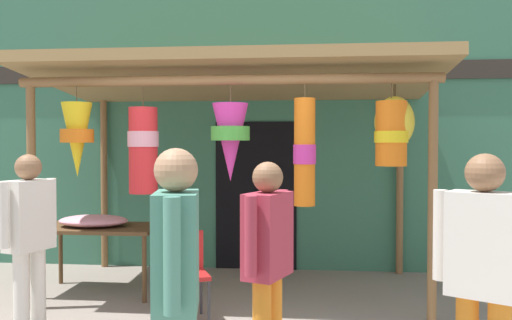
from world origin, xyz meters
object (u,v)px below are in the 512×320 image
(display_table, at_px, (100,233))
(folding_chair, at_px, (185,267))
(shopper_by_bananas, at_px, (176,280))
(customer_foreground, at_px, (484,270))
(flower_heap_on_table, at_px, (95,221))
(vendor_in_orange, at_px, (268,256))
(passerby_at_right, at_px, (29,232))

(display_table, relative_size, folding_chair, 1.62)
(shopper_by_bananas, bearing_deg, folding_chair, 102.31)
(customer_foreground, relative_size, shopper_by_bananas, 0.98)
(folding_chair, bearing_deg, customer_foreground, -40.62)
(flower_heap_on_table, xyz_separation_m, vendor_in_orange, (2.15, -2.21, 0.10))
(display_table, height_order, passerby_at_right, passerby_at_right)
(customer_foreground, bearing_deg, passerby_at_right, 161.38)
(shopper_by_bananas, xyz_separation_m, passerby_at_right, (-1.70, 1.65, -0.04))
(flower_heap_on_table, bearing_deg, folding_chair, -32.71)
(flower_heap_on_table, xyz_separation_m, customer_foreground, (3.45, -2.69, 0.14))
(flower_heap_on_table, distance_m, shopper_by_bananas, 3.65)
(customer_foreground, height_order, passerby_at_right, customer_foreground)
(folding_chair, relative_size, vendor_in_orange, 0.53)
(vendor_in_orange, xyz_separation_m, passerby_at_right, (-2.09, 0.66, 0.02))
(vendor_in_orange, xyz_separation_m, customer_foreground, (1.30, -0.49, 0.05))
(display_table, relative_size, vendor_in_orange, 0.86)
(folding_chair, distance_m, shopper_by_bananas, 2.51)
(display_table, distance_m, flower_heap_on_table, 0.15)
(display_table, xyz_separation_m, customer_foreground, (3.41, -2.74, 0.28))
(flower_heap_on_table, bearing_deg, shopper_by_bananas, -61.24)
(folding_chair, height_order, customer_foreground, customer_foreground)
(folding_chair, bearing_deg, flower_heap_on_table, 147.29)
(shopper_by_bananas, bearing_deg, display_table, 117.88)
(display_table, relative_size, passerby_at_right, 0.84)
(display_table, relative_size, customer_foreground, 0.83)
(display_table, xyz_separation_m, folding_chair, (1.19, -0.83, -0.18))
(customer_foreground, bearing_deg, display_table, 141.25)
(display_table, distance_m, shopper_by_bananas, 3.68)
(flower_heap_on_table, relative_size, customer_foreground, 0.48)
(vendor_in_orange, relative_size, passerby_at_right, 0.98)
(folding_chair, relative_size, customer_foreground, 0.51)
(display_table, relative_size, shopper_by_bananas, 0.81)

